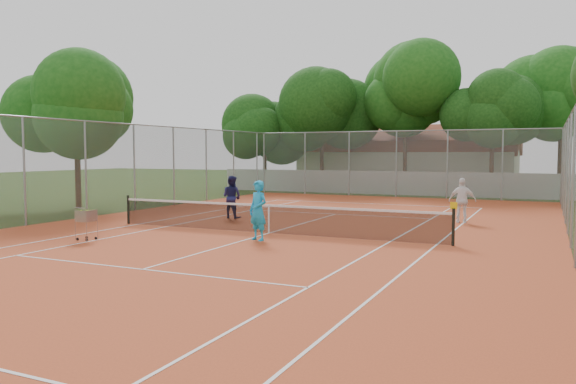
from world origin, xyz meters
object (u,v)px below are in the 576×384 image
at_px(player_near, 258,210).
at_px(player_far_left, 232,197).
at_px(player_far_right, 462,200).
at_px(tennis_net, 269,219).
at_px(clubhouse, 408,159).
at_px(ball_hopper, 86,224).

height_order(player_near, player_far_left, player_near).
height_order(player_near, player_far_right, player_near).
bearing_deg(player_far_left, tennis_net, 141.62).
distance_m(clubhouse, player_near, 30.59).
distance_m(tennis_net, player_near, 1.58).
bearing_deg(player_far_right, ball_hopper, 33.89).
xyz_separation_m(player_near, ball_hopper, (-4.74, -2.22, -0.40)).
bearing_deg(ball_hopper, player_far_left, 94.40).
bearing_deg(player_far_left, ball_hopper, 87.30).
bearing_deg(tennis_net, clubhouse, 93.95).
height_order(tennis_net, player_far_right, player_far_right).
bearing_deg(clubhouse, ball_hopper, -94.13).
xyz_separation_m(player_far_left, player_far_right, (8.76, 2.41, -0.01)).
bearing_deg(player_far_left, player_near, 134.02).
relative_size(tennis_net, player_near, 6.49).
bearing_deg(tennis_net, ball_hopper, -139.72).
distance_m(player_near, player_far_right, 8.72).
relative_size(player_near, ball_hopper, 1.79).
xyz_separation_m(tennis_net, player_far_left, (-3.34, 3.23, 0.38)).
height_order(clubhouse, player_near, clubhouse).
xyz_separation_m(player_far_left, ball_hopper, (-1.02, -6.93, -0.36)).
distance_m(player_far_left, player_far_right, 9.08).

